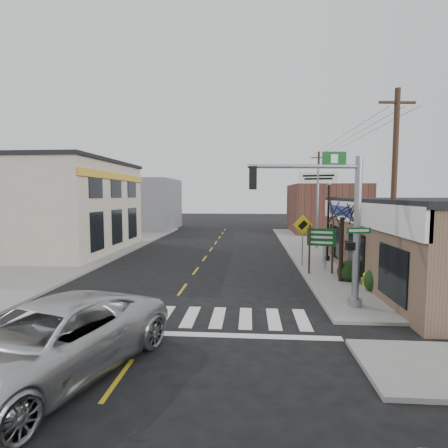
# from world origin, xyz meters

# --- Properties ---
(ground) EXTENTS (140.00, 140.00, 0.00)m
(ground) POSITION_xyz_m (0.00, 0.00, 0.00)
(ground) COLOR black
(ground) RESTS_ON ground
(sidewalk_right) EXTENTS (6.00, 38.00, 0.13)m
(sidewalk_right) POSITION_xyz_m (9.00, 13.00, 0.07)
(sidewalk_right) COLOR slate
(sidewalk_right) RESTS_ON ground
(sidewalk_left) EXTENTS (6.00, 38.00, 0.13)m
(sidewalk_left) POSITION_xyz_m (-9.00, 13.00, 0.07)
(sidewalk_left) COLOR slate
(sidewalk_left) RESTS_ON ground
(center_line) EXTENTS (0.12, 56.00, 0.01)m
(center_line) POSITION_xyz_m (0.00, 8.00, 0.01)
(center_line) COLOR gold
(center_line) RESTS_ON ground
(crosswalk) EXTENTS (11.00, 2.20, 0.01)m
(crosswalk) POSITION_xyz_m (0.00, 0.40, 0.01)
(crosswalk) COLOR silver
(crosswalk) RESTS_ON ground
(left_building) EXTENTS (12.00, 12.00, 6.80)m
(left_building) POSITION_xyz_m (-13.00, 14.00, 3.40)
(left_building) COLOR #BCB09C
(left_building) RESTS_ON ground
(bldg_distant_right) EXTENTS (8.00, 10.00, 5.60)m
(bldg_distant_right) POSITION_xyz_m (12.00, 30.00, 2.80)
(bldg_distant_right) COLOR #543126
(bldg_distant_right) RESTS_ON ground
(bldg_distant_left) EXTENTS (9.00, 10.00, 6.40)m
(bldg_distant_left) POSITION_xyz_m (-11.00, 32.00, 3.20)
(bldg_distant_left) COLOR slate
(bldg_distant_left) RESTS_ON ground
(suv) EXTENTS (4.91, 7.18, 1.83)m
(suv) POSITION_xyz_m (-1.65, -4.10, 0.91)
(suv) COLOR #B7BBBD
(suv) RESTS_ON ground
(traffic_signal_pole) EXTENTS (4.65, 0.37, 5.89)m
(traffic_signal_pole) POSITION_xyz_m (6.50, 1.71, 3.64)
(traffic_signal_pole) COLOR gray
(traffic_signal_pole) RESTS_ON sidewalk_right
(guide_sign) EXTENTS (1.52, 0.13, 2.67)m
(guide_sign) POSITION_xyz_m (7.00, 7.27, 1.86)
(guide_sign) COLOR #432D1F
(guide_sign) RESTS_ON sidewalk_right
(fire_hydrant) EXTENTS (0.22, 0.22, 0.69)m
(fire_hydrant) POSITION_xyz_m (8.50, 4.56, 0.51)
(fire_hydrant) COLOR #C9D100
(fire_hydrant) RESTS_ON sidewalk_right
(ped_crossing_sign) EXTENTS (1.20, 0.08, 3.08)m
(ped_crossing_sign) POSITION_xyz_m (6.30, 9.30, 2.21)
(ped_crossing_sign) COLOR gray
(ped_crossing_sign) RESTS_ON sidewalk_right
(lamp_post) EXTENTS (0.67, 0.53, 5.18)m
(lamp_post) POSITION_xyz_m (8.26, 11.22, 3.14)
(lamp_post) COLOR black
(lamp_post) RESTS_ON sidewalk_right
(dance_center_sign) EXTENTS (2.99, 0.19, 6.36)m
(dance_center_sign) POSITION_xyz_m (8.51, 16.56, 4.96)
(dance_center_sign) COLOR gray
(dance_center_sign) RESTS_ON sidewalk_right
(bare_tree) EXTENTS (2.39, 2.39, 4.79)m
(bare_tree) POSITION_xyz_m (7.65, 5.63, 3.90)
(bare_tree) COLOR black
(bare_tree) RESTS_ON sidewalk_right
(shrub_front) EXTENTS (1.18, 1.18, 0.89)m
(shrub_front) POSITION_xyz_m (8.83, 3.95, 0.57)
(shrub_front) COLOR #193719
(shrub_front) RESTS_ON sidewalk_right
(shrub_back) EXTENTS (1.14, 1.14, 0.85)m
(shrub_back) POSITION_xyz_m (8.10, 5.87, 0.56)
(shrub_back) COLOR black
(shrub_back) RESTS_ON sidewalk_right
(utility_pole_near) EXTENTS (1.47, 0.22, 8.48)m
(utility_pole_near) POSITION_xyz_m (8.92, 2.79, 4.48)
(utility_pole_near) COLOR #3F311C
(utility_pole_near) RESTS_ON sidewalk_right
(utility_pole_far) EXTENTS (1.44, 0.22, 8.27)m
(utility_pole_far) POSITION_xyz_m (9.50, 21.63, 4.37)
(utility_pole_far) COLOR #41311E
(utility_pole_far) RESTS_ON sidewalk_right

